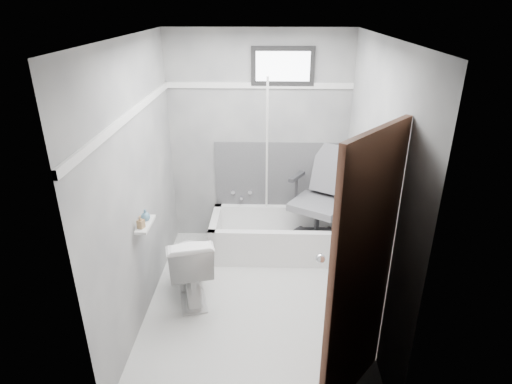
{
  "coord_description": "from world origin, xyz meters",
  "views": [
    {
      "loc": [
        0.11,
        -3.31,
        2.65
      ],
      "look_at": [
        0.0,
        0.35,
        1.0
      ],
      "focal_mm": 30.0,
      "sensor_mm": 36.0,
      "label": 1
    }
  ],
  "objects_px": {
    "door": "(415,308)",
    "soap_bottle_b": "(145,215)",
    "office_chair": "(318,198)",
    "bathtub": "(278,235)",
    "toilet": "(190,265)",
    "soap_bottle_a": "(141,222)"
  },
  "relations": [
    {
      "from": "toilet",
      "to": "door",
      "type": "bearing_deg",
      "value": 124.78
    },
    {
      "from": "toilet",
      "to": "soap_bottle_b",
      "type": "bearing_deg",
      "value": 9.67
    },
    {
      "from": "bathtub",
      "to": "soap_bottle_a",
      "type": "distance_m",
      "value": 1.8
    },
    {
      "from": "office_chair",
      "to": "toilet",
      "type": "relative_size",
      "value": 1.48
    },
    {
      "from": "door",
      "to": "soap_bottle_a",
      "type": "xyz_separation_m",
      "value": [
        -1.92,
        1.07,
        -0.03
      ]
    },
    {
      "from": "toilet",
      "to": "soap_bottle_b",
      "type": "height_order",
      "value": "soap_bottle_b"
    },
    {
      "from": "office_chair",
      "to": "soap_bottle_a",
      "type": "relative_size",
      "value": 9.36
    },
    {
      "from": "office_chair",
      "to": "door",
      "type": "relative_size",
      "value": 0.54
    },
    {
      "from": "soap_bottle_b",
      "to": "bathtub",
      "type": "bearing_deg",
      "value": 40.57
    },
    {
      "from": "toilet",
      "to": "soap_bottle_a",
      "type": "relative_size",
      "value": 6.34
    },
    {
      "from": "bathtub",
      "to": "soap_bottle_b",
      "type": "bearing_deg",
      "value": -139.43
    },
    {
      "from": "office_chair",
      "to": "door",
      "type": "distance_m",
      "value": 2.29
    },
    {
      "from": "door",
      "to": "soap_bottle_b",
      "type": "bearing_deg",
      "value": 147.81
    },
    {
      "from": "bathtub",
      "to": "office_chair",
      "type": "bearing_deg",
      "value": 4.86
    },
    {
      "from": "office_chair",
      "to": "soap_bottle_b",
      "type": "xyz_separation_m",
      "value": [
        -1.61,
        -1.04,
        0.3
      ]
    },
    {
      "from": "toilet",
      "to": "soap_bottle_a",
      "type": "distance_m",
      "value": 0.74
    },
    {
      "from": "bathtub",
      "to": "toilet",
      "type": "bearing_deg",
      "value": -134.83
    },
    {
      "from": "door",
      "to": "soap_bottle_a",
      "type": "relative_size",
      "value": 17.26
    },
    {
      "from": "soap_bottle_a",
      "to": "soap_bottle_b",
      "type": "xyz_separation_m",
      "value": [
        0.0,
        0.14,
        -0.01
      ]
    },
    {
      "from": "office_chair",
      "to": "soap_bottle_a",
      "type": "distance_m",
      "value": 2.02
    },
    {
      "from": "toilet",
      "to": "soap_bottle_b",
      "type": "xyz_separation_m",
      "value": [
        -0.32,
        -0.15,
        0.6
      ]
    },
    {
      "from": "soap_bottle_a",
      "to": "office_chair",
      "type": "bearing_deg",
      "value": 36.26
    }
  ]
}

